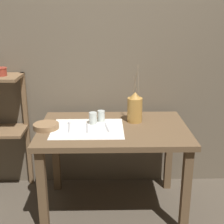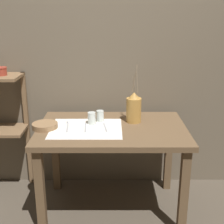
{
  "view_description": "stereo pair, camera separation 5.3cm",
  "coord_description": "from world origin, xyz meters",
  "views": [
    {
      "loc": [
        -0.06,
        -2.21,
        1.56
      ],
      "look_at": [
        -0.01,
        0.0,
        0.84
      ],
      "focal_mm": 50.0,
      "sensor_mm": 36.0,
      "label": 1
    },
    {
      "loc": [
        -0.0,
        -2.21,
        1.56
      ],
      "look_at": [
        -0.01,
        0.0,
        0.84
      ],
      "focal_mm": 50.0,
      "sensor_mm": 36.0,
      "label": 2
    }
  ],
  "objects": [
    {
      "name": "stone_wall_back",
      "position": [
        0.0,
        0.48,
        1.2
      ],
      "size": [
        7.0,
        0.06,
        2.4
      ],
      "color": "#6B5E4C",
      "rests_on": "ground_plane"
    },
    {
      "name": "pitcher_with_flowers",
      "position": [
        0.17,
        0.12,
        0.83
      ],
      "size": [
        0.12,
        0.12,
        0.45
      ],
      "color": "#B7843D",
      "rests_on": "wooden_table"
    },
    {
      "name": "ground_plane",
      "position": [
        0.0,
        0.0,
        0.0
      ],
      "size": [
        12.0,
        12.0,
        0.0
      ],
      "primitive_type": "plane",
      "color": "brown"
    },
    {
      "name": "metal_pot_small",
      "position": [
        -0.9,
        0.28,
        1.09
      ],
      "size": [
        0.1,
        0.1,
        0.07
      ],
      "color": "#9E3828",
      "rests_on": "wooden_shelf_unit"
    },
    {
      "name": "wooden_table",
      "position": [
        0.0,
        0.0,
        0.62
      ],
      "size": [
        1.13,
        0.74,
        0.72
      ],
      "color": "brown",
      "rests_on": "ground_plane"
    },
    {
      "name": "fork_inner",
      "position": [
        -0.2,
        -0.03,
        0.72
      ],
      "size": [
        0.02,
        0.19,
        0.0
      ],
      "color": "#A8A8AD",
      "rests_on": "wooden_table"
    },
    {
      "name": "linen_cloth",
      "position": [
        -0.19,
        -0.03,
        0.72
      ],
      "size": [
        0.53,
        0.43,
        0.0
      ],
      "color": "white",
      "rests_on": "wooden_table"
    },
    {
      "name": "glass_tumbler_far",
      "position": [
        -0.09,
        0.12,
        0.76
      ],
      "size": [
        0.06,
        0.06,
        0.09
      ],
      "color": "silver",
      "rests_on": "wooden_table"
    },
    {
      "name": "glass_tumbler_near",
      "position": [
        -0.16,
        0.07,
        0.77
      ],
      "size": [
        0.06,
        0.06,
        0.09
      ],
      "color": "silver",
      "rests_on": "wooden_table"
    },
    {
      "name": "spoon_outer",
      "position": [
        -0.34,
        0.04,
        0.72
      ],
      "size": [
        0.03,
        0.2,
        0.02
      ],
      "color": "#A8A8AD",
      "rests_on": "wooden_table"
    },
    {
      "name": "knife_center",
      "position": [
        -0.05,
        -0.01,
        0.72
      ],
      "size": [
        0.04,
        0.19,
        0.0
      ],
      "color": "#A8A8AD",
      "rests_on": "wooden_table"
    },
    {
      "name": "wooden_bowl",
      "position": [
        -0.5,
        -0.03,
        0.74
      ],
      "size": [
        0.19,
        0.19,
        0.04
      ],
      "color": "#8E6B47",
      "rests_on": "wooden_table"
    }
  ]
}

